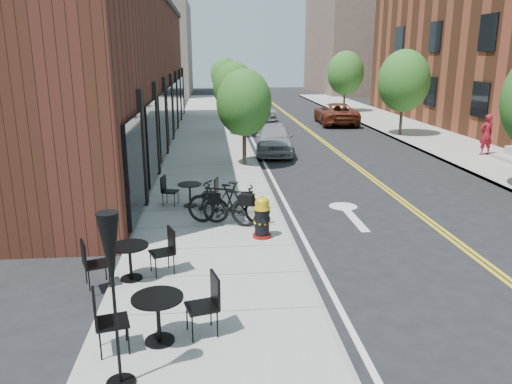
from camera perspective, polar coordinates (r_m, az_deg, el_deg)
name	(u,v)px	position (r m, az deg, el deg)	size (l,w,h in m)	color
ground	(297,249)	(11.89, 4.65, -6.55)	(120.00, 120.00, 0.00)	black
sidewalk_near	(210,161)	(21.31, -5.28, 3.50)	(4.00, 70.00, 0.12)	#9E9B93
sidewalk_far	(480,156)	(24.44, 24.19, 3.75)	(4.00, 70.00, 0.12)	#9E9B93
building_near	(113,75)	(25.28, -16.02, 12.72)	(5.00, 28.00, 7.00)	#422015
bg_building_left	(154,49)	(59.16, -11.58, 15.68)	(8.00, 14.00, 10.00)	#726656
bg_building_right	(359,41)	(63.47, 11.64, 16.54)	(10.00, 16.00, 12.00)	brown
tree_near_a	(244,103)	(19.98, -1.37, 10.16)	(2.20, 2.20, 3.81)	#382B1E
tree_near_b	(234,87)	(27.94, -2.53, 11.88)	(2.30, 2.30, 3.98)	#382B1E
tree_near_c	(228,83)	(35.93, -3.18, 12.36)	(2.10, 2.10, 3.67)	#382B1E
tree_near_d	(225,75)	(43.90, -3.60, 13.25)	(2.40, 2.40, 4.11)	#382B1E
tree_far_b	(404,81)	(28.89, 16.55, 12.07)	(2.80, 2.80, 4.62)	#382B1E
tree_far_c	(345,73)	(40.29, 10.19, 13.23)	(2.80, 2.80, 4.62)	#382B1E
fire_hydrant	(262,218)	(12.12, 0.70, -2.95)	(0.61, 0.61, 1.05)	maroon
bicycle_left	(223,203)	(13.00, -3.82, -1.24)	(0.56, 1.98, 1.19)	black
bicycle_right	(236,204)	(13.11, -2.25, -1.37)	(0.50, 1.78, 1.07)	black
bistro_set_a	(158,313)	(8.01, -11.12, -13.37)	(1.89, 0.97, 1.00)	black
bistro_set_b	(130,257)	(10.21, -14.20, -7.21)	(1.77, 1.04, 0.94)	black
bistro_set_c	(190,192)	(14.75, -7.56, 0.05)	(1.67, 0.86, 0.88)	black
patio_umbrella	(111,265)	(6.63, -16.21, -7.98)	(0.40, 0.40, 2.45)	black
parked_car_a	(274,139)	(23.09, 2.06, 6.13)	(1.68, 4.17, 1.42)	gray
parked_car_b	(259,118)	(31.15, 0.40, 8.43)	(1.36, 3.89, 1.28)	black
parked_car_c	(257,109)	(36.07, 0.08, 9.52)	(2.03, 5.00, 1.45)	#ACABB0
parked_car_far	(336,114)	(33.54, 9.12, 8.84)	(2.32, 5.04, 1.40)	maroon
pedestrian	(486,135)	(24.45, 24.82, 5.98)	(0.66, 0.43, 1.80)	maroon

